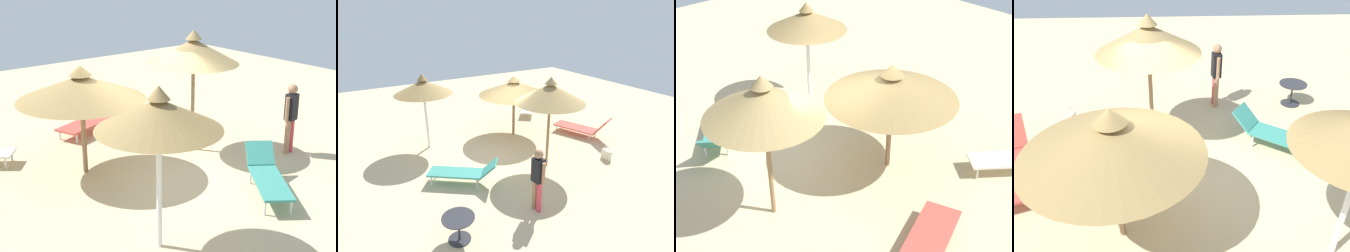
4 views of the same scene
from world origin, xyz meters
TOP-DOWN VIEW (x-y plane):
  - ground at (0.00, 0.00)m, footprint 24.00×24.00m
  - parasol_umbrella_back at (-2.29, 1.75)m, footprint 2.01×2.01m
  - parasol_umbrella_center at (0.62, -1.55)m, footprint 2.15×2.15m
  - parasol_umbrella_edge at (1.07, 1.20)m, footprint 2.75×2.75m
  - lounge_chair_near_right at (-2.11, -1.15)m, footprint 1.97×1.67m
  - lounge_chair_far_left at (3.09, 3.08)m, footprint 1.67×1.89m
  - lounge_chair_far_right at (3.39, -0.39)m, footprint 1.41×2.29m
  - person_standing_front at (-1.02, -3.22)m, footprint 0.25×0.46m
  - handbag at (2.64, -2.28)m, footprint 0.20×0.37m
  - side_table_round at (-3.11, -3.18)m, footprint 0.73×0.73m

SIDE VIEW (x-z plane):
  - ground at x=0.00m, z-range -0.10..0.00m
  - handbag at x=2.64m, z-range -0.07..0.44m
  - lounge_chair_far_left at x=3.09m, z-range -0.03..0.76m
  - lounge_chair_far_right at x=3.39m, z-range -0.08..0.83m
  - lounge_chair_near_right at x=-2.11m, z-range 0.00..0.77m
  - side_table_round at x=-3.11m, z-range 0.12..0.73m
  - person_standing_front at x=-1.02m, z-range 0.12..1.84m
  - parasol_umbrella_edge at x=1.07m, z-range 0.73..3.14m
  - parasol_umbrella_back at x=-2.29m, z-range 0.92..3.67m
  - parasol_umbrella_center at x=0.62m, z-range 0.97..3.92m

